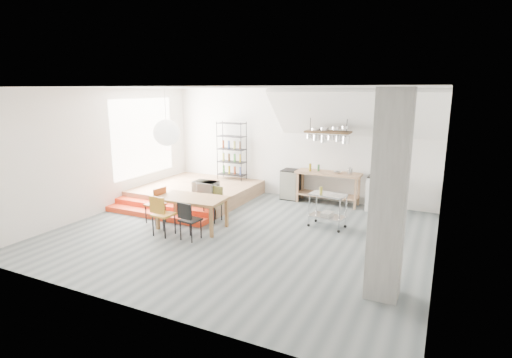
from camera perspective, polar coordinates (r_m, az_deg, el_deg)
The scene contains 26 objects.
floor at distance 9.09m, azimuth -2.18°, elevation -7.68°, with size 8.00×8.00×0.00m, color #545D61.
wall_back at distance 11.83m, azimuth 5.74°, elevation 5.03°, with size 8.00×0.04×3.20m, color silver.
wall_left at distance 11.10m, azimuth -20.87°, elevation 3.76°, with size 0.04×7.00×3.20m, color silver.
wall_right at distance 7.68m, azimuth 25.12°, elevation -0.26°, with size 0.04×7.00×3.20m, color silver.
ceiling at distance 8.52m, azimuth -2.36°, elevation 12.93°, with size 8.00×7.00×0.02m, color white.
slope_ceiling at distance 10.67m, azimuth 13.94°, elevation 9.03°, with size 4.40×1.80×0.15m, color white.
window_pane at distance 12.13m, azimuth -15.75°, elevation 5.76°, with size 0.02×2.50×2.20m, color white.
platform at distance 11.91m, azimuth -8.34°, elevation -1.86°, with size 3.00×3.00×0.40m, color #956A4A.
step_lower at distance 10.45m, azimuth -14.30°, elevation -4.95°, with size 3.00×0.35×0.13m, color #ED3F1B.
step_upper at distance 10.69m, azimuth -13.12°, elevation -4.12°, with size 3.00×0.35×0.27m, color #ED3F1B.
concrete_column at distance 6.26m, azimuth 18.44°, elevation -2.43°, with size 0.50×0.50×3.20m, color gray.
kitchen_counter at distance 11.35m, azimuth 10.24°, elevation -0.44°, with size 1.80×0.60×0.91m.
stove at distance 11.11m, azimuth 17.18°, elevation -1.86°, with size 0.60×0.60×1.18m.
pot_rack at distance 10.90m, azimuth 10.34°, elevation 6.23°, with size 1.20×0.50×1.43m.
wire_shelving at distance 12.43m, azimuth -3.49°, elevation 4.17°, with size 0.88×0.38×1.80m.
microwave_shelf at distance 10.22m, azimuth -7.18°, elevation -2.24°, with size 0.60×0.40×0.16m.
paper_lantern at distance 9.34m, azimuth -12.67°, elevation 6.47°, with size 0.60×0.60×0.60m, color white.
dining_table at distance 9.31m, azimuth -9.17°, elevation -3.07°, with size 1.61×0.97×0.74m.
chair_mustard at distance 8.96m, azimuth -13.42°, elevation -4.62°, with size 0.44×0.44×0.92m.
chair_black at distance 8.61m, azimuth -9.67°, elevation -5.47°, with size 0.42×0.42×0.84m.
chair_olive at distance 9.84m, azimuth -5.99°, elevation -3.06°, with size 0.41×0.41×0.85m.
chair_red at distance 9.85m, azimuth -13.93°, elevation -3.19°, with size 0.45×0.45×0.89m.
rolling_cart at distance 9.42m, azimuth 10.19°, elevation -3.79°, with size 0.87×0.57×0.81m.
mini_fridge at distance 11.77m, azimuth 5.04°, elevation -0.75°, with size 0.51×0.51×0.87m, color black.
microwave at distance 10.18m, azimuth -7.21°, elevation -1.24°, with size 0.60×0.41×0.33m, color beige.
bowl at distance 11.17m, azimuth 11.57°, elevation 0.92°, with size 0.21×0.21×0.05m, color silver.
Camera 1 is at (4.01, -7.52, 3.16)m, focal length 28.00 mm.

